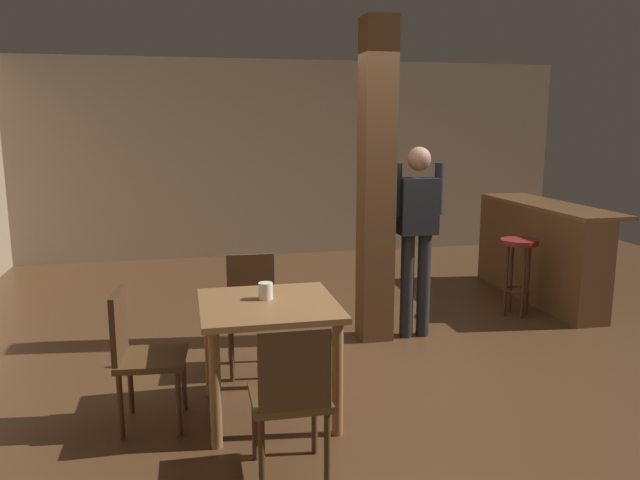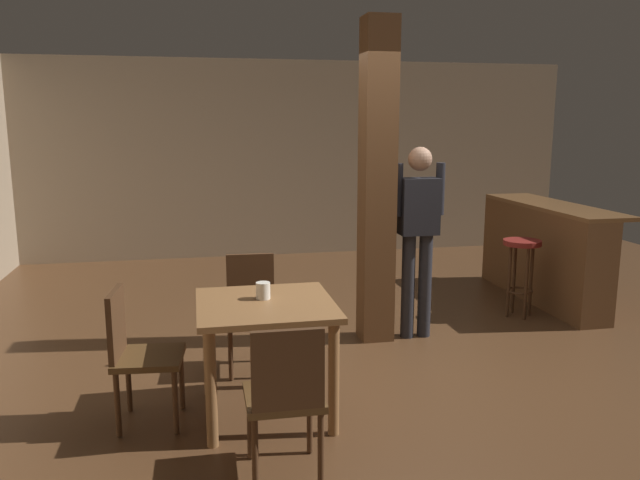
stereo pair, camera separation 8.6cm
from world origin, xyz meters
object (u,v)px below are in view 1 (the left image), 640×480
object	(u,v)px
dining_table	(269,323)
bar_stool_near	(518,258)
standing_person	(417,228)
chair_north	(252,306)
chair_west	(139,351)
napkin_cup	(266,291)
bar_counter	(539,251)
chair_south	(291,393)

from	to	relation	value
dining_table	bar_stool_near	xyz separation A→B (m)	(2.73, 1.62, -0.04)
bar_stool_near	standing_person	bearing A→B (deg)	-163.55
chair_north	dining_table	bearing A→B (deg)	-88.61
chair_west	napkin_cup	xyz separation A→B (m)	(0.82, 0.08, 0.32)
bar_stool_near	napkin_cup	bearing A→B (deg)	-150.74
bar_counter	bar_stool_near	bearing A→B (deg)	-136.58
chair_south	bar_stool_near	bearing A→B (deg)	41.80
bar_counter	napkin_cup	bearing A→B (deg)	-148.05
bar_stool_near	chair_south	bearing A→B (deg)	-138.20
napkin_cup	bar_counter	world-z (taller)	bar_counter
bar_counter	standing_person	bearing A→B (deg)	-153.73
chair_south	bar_counter	distance (m)	4.40
dining_table	bar_stool_near	distance (m)	3.18
chair_west	standing_person	xyz separation A→B (m)	(2.33, 1.25, 0.50)
chair_west	standing_person	world-z (taller)	standing_person
chair_south	napkin_cup	size ratio (longest dim) A/B	7.95
napkin_cup	bar_stool_near	bearing A→B (deg)	29.26
chair_north	standing_person	xyz separation A→B (m)	(1.53, 0.43, 0.50)
standing_person	bar_stool_near	distance (m)	1.34
standing_person	bar_counter	distance (m)	2.02
dining_table	standing_person	xyz separation A→B (m)	(1.51, 1.26, 0.37)
dining_table	bar_counter	distance (m)	3.90
dining_table	napkin_cup	bearing A→B (deg)	93.78
napkin_cup	bar_stool_near	xyz separation A→B (m)	(2.74, 1.53, -0.24)
chair_west	standing_person	bearing A→B (deg)	28.14
dining_table	chair_north	bearing A→B (deg)	91.39
bar_counter	chair_north	bearing A→B (deg)	-158.46
chair_south	bar_stool_near	world-z (taller)	chair_south
chair_south	chair_west	xyz separation A→B (m)	(-0.83, 0.83, 0.00)
napkin_cup	standing_person	world-z (taller)	standing_person
dining_table	napkin_cup	world-z (taller)	napkin_cup
dining_table	chair_north	distance (m)	0.84
chair_west	dining_table	bearing A→B (deg)	-0.53
dining_table	chair_west	world-z (taller)	chair_west
chair_north	bar_stool_near	world-z (taller)	chair_north
chair_north	bar_counter	bearing A→B (deg)	21.54
chair_north	chair_west	size ratio (longest dim) A/B	1.00
bar_stool_near	dining_table	bearing A→B (deg)	-149.39
chair_west	chair_south	bearing A→B (deg)	-44.75
napkin_cup	bar_counter	distance (m)	3.87
standing_person	chair_west	bearing A→B (deg)	-151.86
chair_north	napkin_cup	size ratio (longest dim) A/B	7.95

